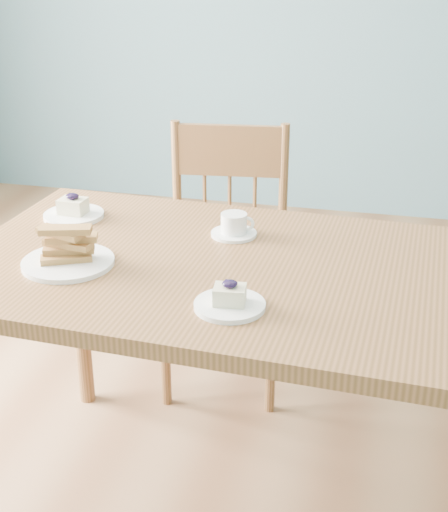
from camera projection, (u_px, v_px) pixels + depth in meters
The scene contains 7 objects.
room at pixel (298, 46), 1.80m from camera, with size 5.01×5.01×2.71m.
dining_table at pixel (241, 293), 1.90m from camera, with size 1.56×0.95×0.81m.
dining_chair at pixel (225, 259), 2.66m from camera, with size 0.50×0.48×0.98m.
cheesecake_plate_near at pixel (230, 301), 1.64m from camera, with size 0.17×0.17×0.07m.
cheesecake_plate_far at pixel (73, 211), 2.18m from camera, with size 0.18×0.18×0.08m.
coffee_cup at pixel (234, 226), 2.04m from camera, with size 0.13×0.13×0.07m.
biscotti_plate at pixel (67, 252), 1.85m from camera, with size 0.24×0.24×0.11m.
Camera 1 is at (0.26, -1.85, 1.60)m, focal length 50.00 mm.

